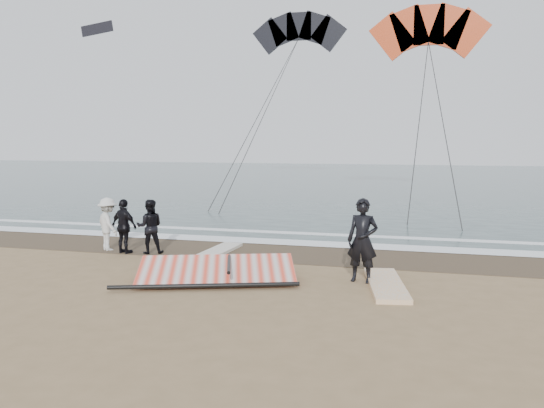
{
  "coord_description": "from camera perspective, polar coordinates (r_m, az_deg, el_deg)",
  "views": [
    {
      "loc": [
        3.49,
        -10.27,
        3.28
      ],
      "look_at": [
        0.16,
        3.0,
        1.6
      ],
      "focal_mm": 35.0,
      "sensor_mm": 36.0,
      "label": 1
    }
  ],
  "objects": [
    {
      "name": "foam_far",
      "position": [
        18.5,
        3.01,
        -3.14
      ],
      "size": [
        120.0,
        0.45,
        0.01
      ],
      "primitive_type": "cube",
      "color": "white",
      "rests_on": "sea"
    },
    {
      "name": "board_white",
      "position": [
        12.23,
        12.15,
        -8.46
      ],
      "size": [
        1.15,
        2.71,
        0.1
      ],
      "primitive_type": "cube",
      "rotation": [
        0.0,
        0.0,
        0.16
      ],
      "color": "silver",
      "rests_on": "ground"
    },
    {
      "name": "kite_dark",
      "position": [
        40.6,
        2.87,
        17.69
      ],
      "size": [
        7.89,
        8.91,
        20.54
      ],
      "color": "black",
      "rests_on": "ground"
    },
    {
      "name": "trio_cluster",
      "position": [
        15.97,
        -15.49,
        -2.24
      ],
      "size": [
        2.45,
        1.16,
        1.58
      ],
      "color": "black",
      "rests_on": "ground"
    },
    {
      "name": "sea",
      "position": [
        43.53,
        9.46,
        2.59
      ],
      "size": [
        120.0,
        54.0,
        0.02
      ],
      "primitive_type": "cube",
      "color": "#233838",
      "rests_on": "ground"
    },
    {
      "name": "foam_near",
      "position": [
        16.86,
        1.89,
        -4.13
      ],
      "size": [
        120.0,
        0.9,
        0.01
      ],
      "primitive_type": "cube",
      "color": "white",
      "rests_on": "sea"
    },
    {
      "name": "board_cream",
      "position": [
        15.47,
        -5.86,
        -5.1
      ],
      "size": [
        0.82,
        2.34,
        0.1
      ],
      "primitive_type": "cube",
      "rotation": [
        0.0,
        0.0,
        -0.09
      ],
      "color": "beige",
      "rests_on": "ground"
    },
    {
      "name": "ground",
      "position": [
        11.33,
        -4.53,
        -9.84
      ],
      "size": [
        120.0,
        120.0,
        0.0
      ],
      "primitive_type": "plane",
      "color": "#8C704C",
      "rests_on": "ground"
    },
    {
      "name": "sail_rig",
      "position": [
        12.58,
        -6.01,
        -7.24
      ],
      "size": [
        3.98,
        2.73,
        0.49
      ],
      "color": "black",
      "rests_on": "ground"
    },
    {
      "name": "kite_red",
      "position": [
        29.31,
        16.5,
        17.02
      ],
      "size": [
        6.51,
        4.74,
        12.39
      ],
      "color": "red",
      "rests_on": "ground"
    },
    {
      "name": "man_main",
      "position": [
        12.34,
        9.7,
        -3.88
      ],
      "size": [
        0.78,
        0.58,
        1.94
      ],
      "primitive_type": "imported",
      "rotation": [
        0.0,
        0.0,
        -0.18
      ],
      "color": "black",
      "rests_on": "ground"
    },
    {
      "name": "wet_sand",
      "position": [
        15.52,
        0.79,
        -5.18
      ],
      "size": [
        120.0,
        2.8,
        0.01
      ],
      "primitive_type": "cube",
      "color": "#4C3D2B",
      "rests_on": "ground"
    }
  ]
}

